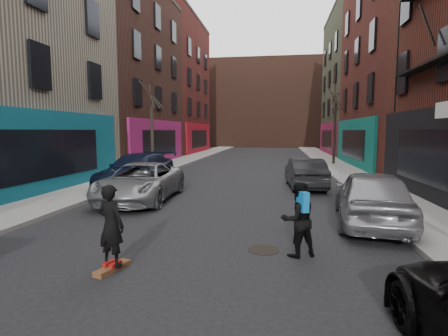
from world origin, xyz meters
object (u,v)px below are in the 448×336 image
(parked_left_far, at_px, (141,182))
(parked_right_end, at_px, (305,173))
(tree_right_far, at_px, (335,119))
(skateboard, at_px, (112,268))
(tree_left_far, at_px, (152,119))
(manhole, at_px, (264,250))
(parked_right_far, at_px, (372,197))
(pedestrian, at_px, (298,219))
(parked_left_end, at_px, (137,171))
(skateboarder, at_px, (111,226))

(parked_left_far, height_order, parked_right_end, parked_left_far)
(tree_right_far, height_order, parked_right_end, tree_right_far)
(parked_left_far, xyz_separation_m, skateboard, (2.07, -6.53, -0.67))
(tree_left_far, relative_size, manhole, 9.29)
(parked_left_far, distance_m, manhole, 6.96)
(tree_right_far, relative_size, parked_right_far, 1.46)
(tree_left_far, distance_m, skateboard, 16.98)
(parked_left_far, bearing_deg, parked_right_end, 28.97)
(parked_right_end, distance_m, pedestrian, 9.14)
(parked_right_far, distance_m, parked_right_end, 6.32)
(tree_left_far, distance_m, tree_right_far, 13.78)
(parked_right_far, bearing_deg, tree_right_far, -87.87)
(parked_left_far, bearing_deg, pedestrian, -45.30)
(parked_right_far, xyz_separation_m, manhole, (-2.94, -2.68, -0.79))
(parked_left_end, distance_m, manhole, 10.09)
(parked_left_end, height_order, parked_right_far, parked_right_far)
(tree_right_far, distance_m, parked_right_far, 17.86)
(tree_left_far, xyz_separation_m, parked_left_end, (1.60, -6.40, -2.59))
(parked_left_far, relative_size, parked_left_end, 0.95)
(tree_left_far, height_order, pedestrian, tree_left_far)
(skateboarder, relative_size, manhole, 2.24)
(tree_left_far, xyz_separation_m, skateboarder, (5.06, -15.87, -2.50))
(parked_right_end, distance_m, skateboarder, 11.32)
(tree_right_far, xyz_separation_m, parked_left_far, (-9.40, -15.34, -2.81))
(parked_left_end, bearing_deg, pedestrian, -44.55)
(parked_right_end, bearing_deg, tree_left_far, -34.56)
(tree_left_far, bearing_deg, tree_right_far, 25.82)
(parked_right_end, bearing_deg, tree_right_far, -109.36)
(parked_left_far, relative_size, parked_right_end, 1.23)
(parked_right_far, bearing_deg, skateboard, 44.10)
(tree_right_far, bearing_deg, parked_left_end, -131.07)
(tree_left_far, distance_m, parked_right_far, 16.04)
(tree_right_far, relative_size, parked_left_far, 1.32)
(pedestrian, bearing_deg, parked_left_end, -74.86)
(tree_right_far, bearing_deg, skateboard, -108.55)
(manhole, bearing_deg, parked_left_end, 128.53)
(tree_right_far, xyz_separation_m, parked_right_far, (-1.60, -17.58, -2.74))
(parked_right_end, height_order, skateboard, parked_right_end)
(parked_right_end, bearing_deg, parked_left_far, 26.87)
(parked_left_far, height_order, parked_right_far, parked_right_far)
(tree_left_far, height_order, parked_left_end, tree_left_far)
(tree_right_far, height_order, skateboarder, tree_right_far)
(parked_right_far, distance_m, skateboard, 7.20)
(tree_right_far, distance_m, manhole, 21.06)
(parked_left_far, height_order, manhole, parked_left_far)
(parked_right_far, bearing_deg, parked_right_end, -69.88)
(parked_left_end, distance_m, parked_right_far, 10.56)
(tree_left_far, relative_size, tree_right_far, 0.96)
(tree_right_far, distance_m, parked_left_far, 18.21)
(tree_right_far, distance_m, skateboard, 23.33)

